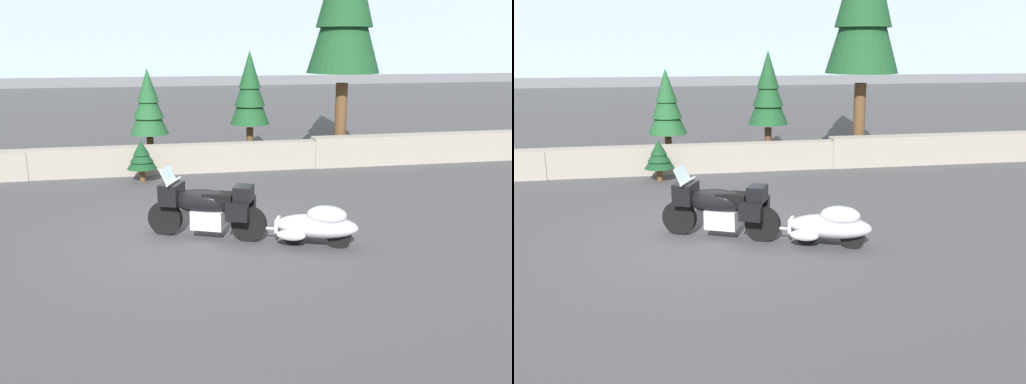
% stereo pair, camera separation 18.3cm
% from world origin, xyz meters
% --- Properties ---
extents(ground_plane, '(80.00, 80.00, 0.00)m').
position_xyz_m(ground_plane, '(0.00, 0.00, 0.00)').
color(ground_plane, '#424244').
extents(stone_guard_wall, '(24.00, 0.59, 0.89)m').
position_xyz_m(stone_guard_wall, '(0.42, 5.69, 0.42)').
color(stone_guard_wall, gray).
rests_on(stone_guard_wall, ground).
extents(distant_ridgeline, '(240.00, 80.00, 16.00)m').
position_xyz_m(distant_ridgeline, '(0.00, 95.67, 8.00)').
color(distant_ridgeline, '#8C9EB7').
rests_on(distant_ridgeline, ground).
extents(touring_motorcycle, '(2.17, 1.28, 1.33)m').
position_xyz_m(touring_motorcycle, '(0.19, 0.02, 0.62)').
color(touring_motorcycle, black).
rests_on(touring_motorcycle, ground).
extents(car_shaped_trailer, '(2.16, 1.24, 0.76)m').
position_xyz_m(car_shaped_trailer, '(2.11, -0.82, 0.41)').
color(car_shaped_trailer, black).
rests_on(car_shaped_trailer, ground).
extents(pine_tree_secondary, '(1.26, 1.26, 3.38)m').
position_xyz_m(pine_tree_secondary, '(2.41, 7.41, 2.12)').
color(pine_tree_secondary, brown).
rests_on(pine_tree_secondary, ground).
extents(pine_tree_far_right, '(1.15, 1.15, 2.88)m').
position_xyz_m(pine_tree_far_right, '(-0.74, 7.01, 1.80)').
color(pine_tree_far_right, brown).
rests_on(pine_tree_far_right, ground).
extents(pine_sapling_near, '(0.79, 0.79, 1.11)m').
position_xyz_m(pine_sapling_near, '(-0.99, 4.80, 0.69)').
color(pine_sapling_near, brown).
rests_on(pine_sapling_near, ground).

